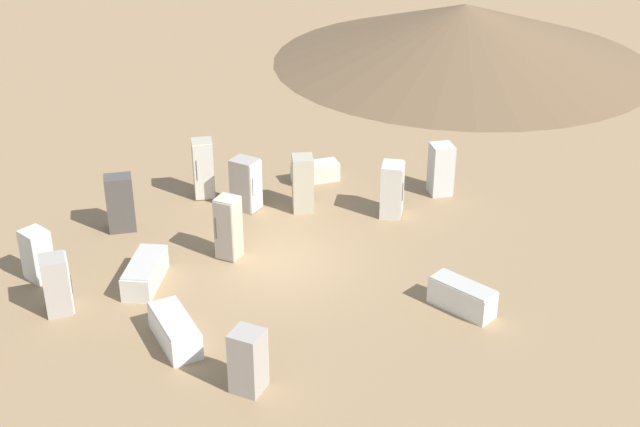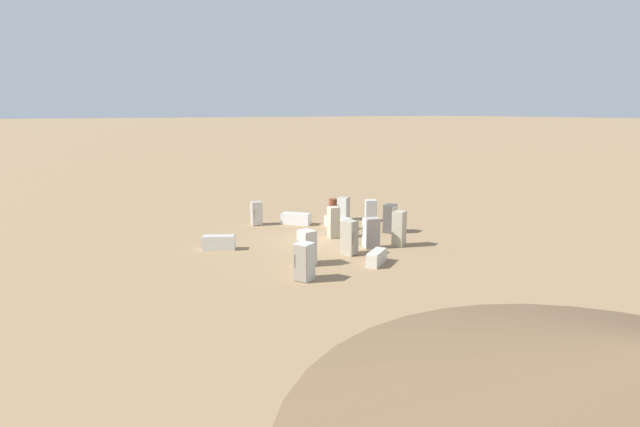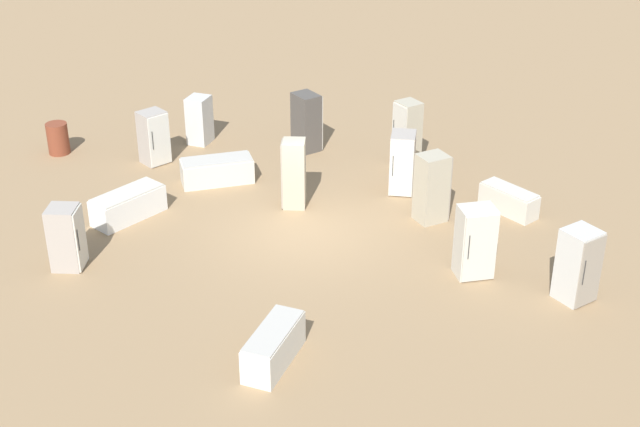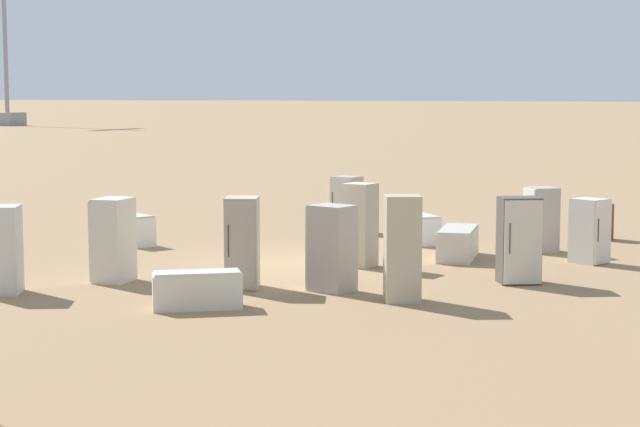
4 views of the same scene
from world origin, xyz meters
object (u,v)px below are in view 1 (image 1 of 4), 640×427
Objects in this scene: discarded_fridge_8 at (37,255)px; discarded_fridge_13 at (462,297)px; discarded_fridge_1 at (315,172)px; discarded_fridge_9 at (248,361)px; discarded_fridge_4 at (120,203)px; discarded_fridge_5 at (203,169)px; discarded_fridge_3 at (441,169)px; discarded_fridge_2 at (392,190)px; discarded_fridge_11 at (303,183)px; discarded_fridge_7 at (57,285)px; discarded_fridge_0 at (145,273)px; discarded_fridge_12 at (228,228)px; discarded_fridge_6 at (175,330)px; discarded_fridge_10 at (246,184)px.

discarded_fridge_13 is at bearing -56.07° from discarded_fridge_8.
discarded_fridge_1 is 1.06× the size of discarded_fridge_9.
discarded_fridge_5 is at bearing 32.04° from discarded_fridge_4.
discarded_fridge_3 is 0.92× the size of discarded_fridge_13.
discarded_fridge_9 is 0.83× the size of discarded_fridge_13.
discarded_fridge_13 is (-4.62, -2.71, -0.46)m from discarded_fridge_2.
discarded_fridge_11 is (2.63, -4.73, 0.03)m from discarded_fridge_4.
discarded_fridge_7 is at bearing -107.21° from discarded_fridge_8.
discarded_fridge_8 is at bearing 0.14° from discarded_fridge_0.
discarded_fridge_12 is (2.41, -4.45, 0.19)m from discarded_fridge_8.
discarded_fridge_4 is (-2.99, 7.41, 0.02)m from discarded_fridge_2.
discarded_fridge_6 is 7.09m from discarded_fridge_13.
discarded_fridge_9 is 0.85× the size of discarded_fridge_11.
discarded_fridge_11 reaches higher than discarded_fridge_3.
discarded_fridge_4 is 1.14× the size of discarded_fridge_9.
discarded_fridge_5 is 1.17× the size of discarded_fridge_10.
discarded_fridge_12 reaches higher than discarded_fridge_2.
discarded_fridge_0 is 3.33m from discarded_fridge_4.
discarded_fridge_3 is at bearing -140.65° from discarded_fridge_0.
discarded_fridge_2 is at bearing -13.30° from discarded_fridge_11.
discarded_fridge_12 is (-3.33, -2.08, -0.06)m from discarded_fridge_5.
discarded_fridge_10 is at bearing 119.43° from discarded_fridge_9.
discarded_fridge_3 is 1.16× the size of discarded_fridge_8.
discarded_fridge_1 is at bearing -114.54° from discarded_fridge_3.
discarded_fridge_8 is 6.60m from discarded_fridge_10.
discarded_fridge_3 is 11.17m from discarded_fridge_9.
discarded_fridge_9 is (-2.90, -6.91, 0.04)m from discarded_fridge_8.
discarded_fridge_1 is at bearing 107.43° from discarded_fridge_9.
discarded_fridge_1 is (7.30, -2.56, -0.02)m from discarded_fridge_0.
discarded_fridge_2 is 0.92× the size of discarded_fridge_12.
discarded_fridge_6 is at bearing -84.28° from discarded_fridge_8.
discarded_fridge_0 is 1.27× the size of discarded_fridge_1.
discarded_fridge_2 is 1.01× the size of discarded_fridge_3.
discarded_fridge_3 is at bearing 86.21° from discarded_fridge_9.
discarded_fridge_5 reaches higher than discarded_fridge_10.
discarded_fridge_4 is at bearing 150.80° from discarded_fridge_7.
discarded_fridge_12 is (-5.57, 5.01, 0.08)m from discarded_fridge_3.
discarded_fridge_11 is (-2.05, -0.19, 0.55)m from discarded_fridge_1.
discarded_fridge_9 is (-1.15, -2.25, 0.39)m from discarded_fridge_6.
discarded_fridge_0 is at bearing 2.53° from discarded_fridge_10.
discarded_fridge_9 is at bearing 110.49° from discarded_fridge_6.
discarded_fridge_0 is 1.32× the size of discarded_fridge_7.
discarded_fridge_12 is at bearing -51.31° from discarded_fridge_2.
discarded_fridge_10 is 2.95m from discarded_fridge_12.
discarded_fridge_4 is 0.97× the size of discarded_fridge_11.
discarded_fridge_13 is at bearing 164.52° from discarded_fridge_6.
discarded_fridge_9 is at bearing 124.02° from discarded_fridge_12.
discarded_fridge_8 is (1.26, 1.33, -0.05)m from discarded_fridge_7.
discarded_fridge_6 is 7.12m from discarded_fridge_10.
discarded_fridge_9 is at bearing 154.13° from discarded_fridge_1.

